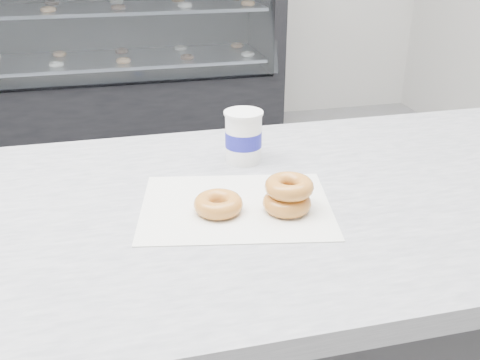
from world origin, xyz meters
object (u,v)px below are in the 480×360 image
(donut_stack, at_px, (288,195))
(display_case, at_px, (93,74))
(coffee_cup, at_px, (243,136))
(donut_single, at_px, (218,204))

(donut_stack, bearing_deg, display_case, 98.18)
(donut_stack, bearing_deg, coffee_cup, 95.13)
(display_case, relative_size, donut_single, 27.44)
(display_case, relative_size, donut_stack, 22.79)
(donut_single, xyz_separation_m, donut_stack, (0.12, -0.02, 0.01))
(display_case, distance_m, donut_single, 2.81)
(donut_single, distance_m, coffee_cup, 0.24)
(donut_single, bearing_deg, display_case, 95.78)
(coffee_cup, bearing_deg, donut_stack, -91.74)
(display_case, relative_size, coffee_cup, 21.69)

